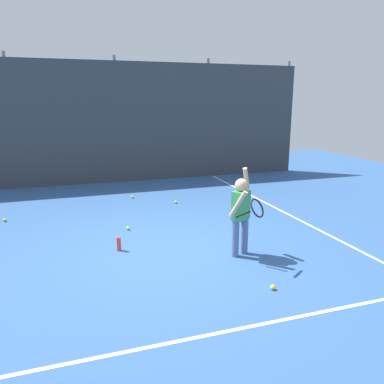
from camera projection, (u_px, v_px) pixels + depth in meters
The scene contains 15 objects.
ground_plane at pixel (169, 252), 5.95m from camera, with size 20.00×20.00×0.00m, color #335B93.
court_line_baseline at pixel (225, 332), 3.91m from camera, with size 9.00×0.05×0.00m, color white.
court_line_sideline at pixel (293, 217), 7.76m from camera, with size 0.05×9.00×0.00m, color white.
back_fence_windscreen at pixel (117, 123), 10.71m from camera, with size 11.32×0.08×3.38m, color #383D42.
fence_post_1 at pixel (11, 122), 9.91m from camera, with size 0.09×0.09×3.53m, color slate.
fence_post_2 at pixel (117, 120), 10.75m from camera, with size 0.09×0.09×3.53m, color slate.
fence_post_3 at pixel (208, 119), 11.59m from camera, with size 0.09×0.09×3.53m, color slate.
fence_post_4 at pixel (286, 118), 12.43m from camera, with size 0.09×0.09×3.53m, color slate.
tennis_player at pixel (241, 210), 5.67m from camera, with size 0.48×0.85×1.35m.
water_bottle at pixel (119, 244), 6.00m from camera, with size 0.07×0.07×0.22m, color #D83F33.
tennis_ball_1 at pixel (273, 287), 4.77m from camera, with size 0.07×0.07×0.07m, color #CCE033.
tennis_ball_2 at pixel (176, 202), 8.74m from camera, with size 0.07×0.07×0.07m, color #CCE033.
tennis_ball_3 at pixel (5, 220), 7.44m from camera, with size 0.07×0.07×0.07m, color #CCE033.
tennis_ball_4 at pixel (128, 228), 6.96m from camera, with size 0.07×0.07×0.07m, color #CCE033.
tennis_ball_5 at pixel (132, 197), 9.20m from camera, with size 0.07×0.07×0.07m, color #CCE033.
Camera 1 is at (-1.40, -5.39, 2.34)m, focal length 35.35 mm.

